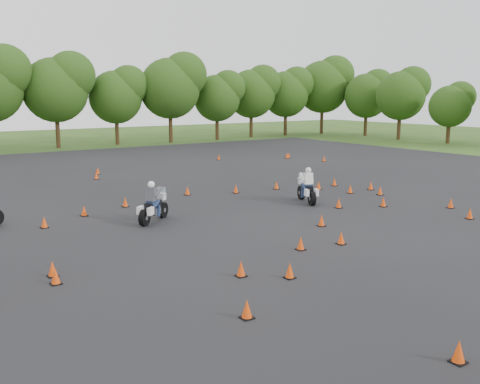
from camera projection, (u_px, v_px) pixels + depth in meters
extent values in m
plane|color=#2D5119|center=(301.00, 239.00, 19.99)|extent=(140.00, 140.00, 0.00)
plane|color=black|center=(216.00, 211.00, 24.85)|extent=(62.00, 62.00, 0.00)
cone|color=#DF4109|center=(125.00, 202.00, 25.70)|extent=(0.26, 0.26, 0.45)
cone|color=#DF4109|center=(459.00, 352.00, 10.75)|extent=(0.26, 0.26, 0.45)
cone|color=#DF4109|center=(84.00, 211.00, 23.76)|extent=(0.26, 0.26, 0.45)
cone|color=#DF4109|center=(334.00, 182.00, 31.61)|extent=(0.26, 0.26, 0.45)
cone|color=#DF4109|center=(44.00, 222.00, 21.65)|extent=(0.26, 0.26, 0.45)
cone|color=#DF4109|center=(319.00, 186.00, 30.33)|extent=(0.26, 0.26, 0.45)
cone|color=#DF4109|center=(241.00, 269.00, 15.86)|extent=(0.26, 0.26, 0.45)
cone|color=#DF4109|center=(219.00, 157.00, 44.20)|extent=(0.26, 0.26, 0.45)
cone|color=#DF4109|center=(287.00, 156.00, 45.24)|extent=(0.26, 0.26, 0.45)
cone|color=#DF4109|center=(52.00, 269.00, 15.86)|extent=(0.26, 0.26, 0.45)
cone|color=#DF4109|center=(96.00, 176.00, 34.09)|extent=(0.26, 0.26, 0.45)
cone|color=#DF4109|center=(56.00, 277.00, 15.21)|extent=(0.26, 0.26, 0.45)
cone|color=#DF4109|center=(289.00, 155.00, 45.48)|extent=(0.26, 0.26, 0.45)
cone|color=#DF4109|center=(371.00, 186.00, 30.30)|extent=(0.26, 0.26, 0.45)
cone|color=#DF4109|center=(350.00, 189.00, 29.25)|extent=(0.26, 0.26, 0.45)
cone|color=#DF4109|center=(383.00, 202.00, 25.73)|extent=(0.26, 0.26, 0.45)
cone|color=#DF4109|center=(236.00, 189.00, 29.31)|extent=(0.26, 0.26, 0.45)
cone|color=#DF4109|center=(341.00, 238.00, 19.28)|extent=(0.26, 0.26, 0.45)
cone|color=#DF4109|center=(98.00, 171.00, 36.26)|extent=(0.26, 0.26, 0.45)
cone|color=#DF4109|center=(276.00, 185.00, 30.49)|extent=(0.26, 0.26, 0.45)
cone|color=#DF4109|center=(187.00, 191.00, 28.72)|extent=(0.26, 0.26, 0.45)
cone|color=#DF4109|center=(324.00, 159.00, 43.08)|extent=(0.26, 0.26, 0.45)
cone|color=#DF4109|center=(451.00, 203.00, 25.42)|extent=(0.26, 0.26, 0.45)
cone|color=#DF4109|center=(162.00, 195.00, 27.56)|extent=(0.26, 0.26, 0.45)
cone|color=#DF4109|center=(470.00, 214.00, 23.21)|extent=(0.26, 0.26, 0.45)
cone|color=#DF4109|center=(247.00, 309.00, 12.89)|extent=(0.26, 0.26, 0.45)
cone|color=#DF4109|center=(322.00, 221.00, 21.93)|extent=(0.26, 0.26, 0.45)
cone|color=#DF4109|center=(301.00, 244.00, 18.58)|extent=(0.26, 0.26, 0.45)
cone|color=#DF4109|center=(339.00, 203.00, 25.44)|extent=(0.26, 0.26, 0.45)
cone|color=#DF4109|center=(380.00, 191.00, 28.73)|extent=(0.26, 0.26, 0.45)
cone|color=#DF4109|center=(290.00, 271.00, 15.71)|extent=(0.26, 0.26, 0.45)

